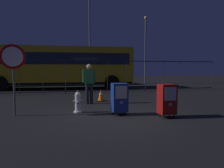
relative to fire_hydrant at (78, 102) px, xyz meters
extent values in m
plane|color=black|center=(1.04, -0.62, -0.35)|extent=(60.00, 60.00, 0.00)
cylinder|color=silver|center=(0.00, 0.00, -0.33)|extent=(0.28, 0.28, 0.05)
cylinder|color=silver|center=(0.00, 0.00, -0.03)|extent=(0.19, 0.19, 0.55)
sphere|color=silver|center=(0.00, 0.00, 0.25)|extent=(0.19, 0.19, 0.19)
cylinder|color=gray|center=(0.00, 0.00, 0.37)|extent=(0.06, 0.06, 0.05)
cylinder|color=gray|center=(0.00, -0.13, 0.00)|extent=(0.09, 0.08, 0.09)
cylinder|color=gray|center=(-0.13, 0.00, 0.03)|extent=(0.07, 0.07, 0.07)
cylinder|color=gray|center=(0.13, 0.00, 0.03)|extent=(0.07, 0.07, 0.07)
cylinder|color=black|center=(1.10, -0.82, -0.29)|extent=(0.04, 0.04, 0.12)
cylinder|color=black|center=(1.44, -0.82, -0.29)|extent=(0.04, 0.04, 0.12)
cylinder|color=black|center=(1.10, -0.54, -0.29)|extent=(0.04, 0.04, 0.12)
cylinder|color=black|center=(1.44, -0.54, -0.29)|extent=(0.04, 0.04, 0.12)
cube|color=navy|center=(1.27, -0.68, 0.22)|extent=(0.48, 0.40, 0.90)
cube|color=#B2B7BF|center=(1.27, -0.89, 0.40)|extent=(0.36, 0.01, 0.40)
cube|color=gray|center=(1.27, -0.89, 0.08)|extent=(0.10, 0.02, 0.08)
cylinder|color=black|center=(2.39, -1.52, -0.29)|extent=(0.04, 0.04, 0.12)
cylinder|color=black|center=(2.73, -1.52, -0.29)|extent=(0.04, 0.04, 0.12)
cylinder|color=black|center=(2.39, -1.24, -0.29)|extent=(0.04, 0.04, 0.12)
cylinder|color=black|center=(2.73, -1.24, -0.29)|extent=(0.04, 0.04, 0.12)
cube|color=#9E1411|center=(2.56, -1.38, 0.22)|extent=(0.48, 0.40, 0.90)
cube|color=#B2B7BF|center=(2.56, -1.59, 0.40)|extent=(0.36, 0.01, 0.40)
cube|color=gray|center=(2.56, -1.59, 0.08)|extent=(0.10, 0.02, 0.08)
cylinder|color=#4C4F54|center=(-1.96, -0.03, 0.75)|extent=(0.06, 0.06, 2.20)
cylinder|color=red|center=(-1.96, -0.05, 1.50)|extent=(0.71, 0.31, 0.76)
cylinder|color=white|center=(-1.96, -0.07, 1.50)|extent=(0.56, 0.23, 0.60)
cylinder|color=black|center=(0.53, 1.63, 0.07)|extent=(0.14, 0.14, 0.85)
cylinder|color=black|center=(0.71, 1.63, 0.07)|extent=(0.14, 0.14, 0.85)
cube|color=#1E5933|center=(0.62, 1.63, 0.80)|extent=(0.36, 0.20, 0.60)
sphere|color=tan|center=(0.62, 1.63, 1.21)|extent=(0.22, 0.22, 0.22)
cylinder|color=#1E5933|center=(0.39, 1.63, 0.83)|extent=(0.09, 0.09, 0.55)
cylinder|color=#1E5933|center=(0.85, 1.63, 0.83)|extent=(0.09, 0.09, 0.55)
cube|color=black|center=(1.22, 2.19, -0.34)|extent=(0.36, 0.36, 0.03)
cone|color=orange|center=(1.22, 2.19, -0.07)|extent=(0.28, 0.28, 0.50)
cylinder|color=white|center=(1.22, 2.19, -0.02)|extent=(0.17, 0.17, 0.06)
cube|color=#2D2D33|center=(1.04, 5.65, 1.60)|extent=(18.00, 0.04, 0.05)
cube|color=#2D2D33|center=(1.04, 5.65, -0.25)|extent=(18.00, 0.04, 0.05)
cylinder|color=#2D2D33|center=(-2.82, 5.65, 0.65)|extent=(0.03, 0.03, 2.00)
cylinder|color=#2D2D33|center=(-1.53, 5.65, 0.65)|extent=(0.03, 0.03, 2.00)
cylinder|color=#2D2D33|center=(-0.25, 5.65, 0.65)|extent=(0.03, 0.03, 2.00)
cylinder|color=#2D2D33|center=(1.04, 5.65, 0.65)|extent=(0.03, 0.03, 2.00)
cylinder|color=#2D2D33|center=(2.32, 5.65, 0.65)|extent=(0.03, 0.03, 2.00)
cylinder|color=#2D2D33|center=(3.61, 5.65, 0.65)|extent=(0.03, 0.03, 2.00)
cylinder|color=#2D2D33|center=(4.90, 5.65, 0.65)|extent=(0.03, 0.03, 2.00)
cylinder|color=#2D2D33|center=(6.18, 5.65, 0.65)|extent=(0.03, 0.03, 2.00)
cylinder|color=#2D2D33|center=(7.47, 5.65, 0.65)|extent=(0.03, 0.03, 2.00)
cylinder|color=#2D2D33|center=(8.75, 5.65, 0.65)|extent=(0.03, 0.03, 2.00)
cylinder|color=#2D2D33|center=(10.04, 5.65, 0.65)|extent=(0.03, 0.03, 2.00)
cube|color=gold|center=(-0.58, 8.65, 1.32)|extent=(10.64, 3.20, 2.65)
cube|color=#1E2838|center=(-0.58, 8.65, 1.80)|extent=(10.02, 3.18, 0.80)
cube|color=black|center=(-0.58, 8.65, 0.10)|extent=(10.44, 3.20, 0.16)
cylinder|color=black|center=(3.00, 7.15, 0.15)|extent=(1.02, 0.35, 1.00)
cylinder|color=black|center=(3.17, 9.65, 0.15)|extent=(1.02, 0.35, 1.00)
cylinder|color=black|center=(-4.33, 7.65, 0.15)|extent=(1.02, 0.35, 1.00)
cylinder|color=black|center=(-4.16, 10.14, 0.15)|extent=(1.02, 0.35, 1.00)
cube|color=beige|center=(-3.07, 12.55, 1.32)|extent=(10.60, 2.97, 2.65)
cube|color=#1E2838|center=(-3.07, 12.55, 1.80)|extent=(9.97, 2.96, 0.80)
cube|color=black|center=(-3.07, 12.55, 0.10)|extent=(10.39, 2.97, 0.16)
cylinder|color=black|center=(0.55, 11.14, 0.15)|extent=(1.01, 0.32, 1.00)
cylinder|color=black|center=(0.66, 13.64, 0.15)|extent=(1.01, 0.32, 1.00)
cylinder|color=#4C4F54|center=(7.59, 12.02, 2.78)|extent=(0.14, 0.14, 6.27)
sphere|color=#FFD18C|center=(7.59, 12.02, 6.02)|extent=(0.32, 0.32, 0.32)
cylinder|color=#4C4F54|center=(2.18, 12.39, 3.65)|extent=(0.14, 0.14, 8.00)
camera|label=1|loc=(-0.57, -6.98, 1.15)|focal=33.16mm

